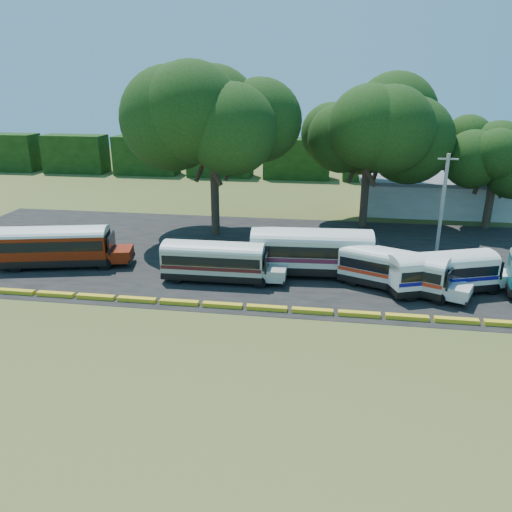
# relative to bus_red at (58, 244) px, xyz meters

# --- Properties ---
(ground) EXTENTS (160.00, 160.00, 0.00)m
(ground) POSITION_rel_bus_red_xyz_m (16.18, -6.59, -1.94)
(ground) COLOR #3B4F1A
(ground) RESTS_ON ground
(asphalt_strip) EXTENTS (64.00, 24.00, 0.02)m
(asphalt_strip) POSITION_rel_bus_red_xyz_m (17.18, 5.41, -1.93)
(asphalt_strip) COLOR black
(asphalt_strip) RESTS_ON ground
(curb) EXTENTS (53.70, 0.45, 0.30)m
(curb) POSITION_rel_bus_red_xyz_m (16.18, -5.59, -1.79)
(curb) COLOR gold
(curb) RESTS_ON ground
(terminal_building) EXTENTS (19.00, 9.00, 4.00)m
(terminal_building) POSITION_rel_bus_red_xyz_m (34.18, 23.41, 0.10)
(terminal_building) COLOR silver
(terminal_building) RESTS_ON ground
(treeline_backdrop) EXTENTS (130.00, 4.00, 6.00)m
(treeline_backdrop) POSITION_rel_bus_red_xyz_m (16.18, 41.41, 1.06)
(treeline_backdrop) COLOR black
(treeline_backdrop) RESTS_ON ground
(bus_red) EXTENTS (10.57, 4.74, 3.38)m
(bus_red) POSITION_rel_bus_red_xyz_m (0.00, 0.00, 0.00)
(bus_red) COLOR black
(bus_red) RESTS_ON ground
(bus_cream_west) EXTENTS (9.36, 2.45, 3.07)m
(bus_cream_west) POSITION_rel_bus_red_xyz_m (13.25, -1.07, -0.20)
(bus_cream_west) COLOR black
(bus_cream_west) RESTS_ON ground
(bus_cream_east) EXTENTS (11.42, 3.43, 3.71)m
(bus_cream_east) POSITION_rel_bus_red_xyz_m (20.46, 1.22, 0.16)
(bus_cream_east) COLOR black
(bus_cream_east) RESTS_ON ground
(bus_white_red) EXTENTS (9.34, 5.69, 3.02)m
(bus_white_red) POSITION_rel_bus_red_xyz_m (26.33, -0.83, -0.23)
(bus_white_red) COLOR black
(bus_white_red) RESTS_ON ground
(bus_white_blue) EXTENTS (9.53, 5.29, 3.06)m
(bus_white_blue) POSITION_rel_bus_red_xyz_m (29.66, -0.89, -0.21)
(bus_white_blue) COLOR black
(bus_white_blue) RESTS_ON ground
(tree_west) EXTENTS (11.97, 11.97, 15.84)m
(tree_west) POSITION_rel_bus_red_xyz_m (10.44, 10.87, 9.47)
(tree_west) COLOR #37281B
(tree_west) RESTS_ON ground
(tree_center) EXTENTS (11.05, 11.05, 14.16)m
(tree_center) POSITION_rel_bus_red_xyz_m (24.92, 15.80, 8.13)
(tree_center) COLOR #37281B
(tree_center) RESTS_ON ground
(tree_east) EXTENTS (7.84, 7.84, 10.75)m
(tree_east) POSITION_rel_bus_red_xyz_m (37.48, 17.18, 5.87)
(tree_east) COLOR #37281B
(tree_east) RESTS_ON ground
(utility_pole) EXTENTS (1.60, 0.30, 8.81)m
(utility_pole) POSITION_rel_bus_red_xyz_m (30.74, 7.11, 2.58)
(utility_pole) COLOR gray
(utility_pole) RESTS_ON ground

